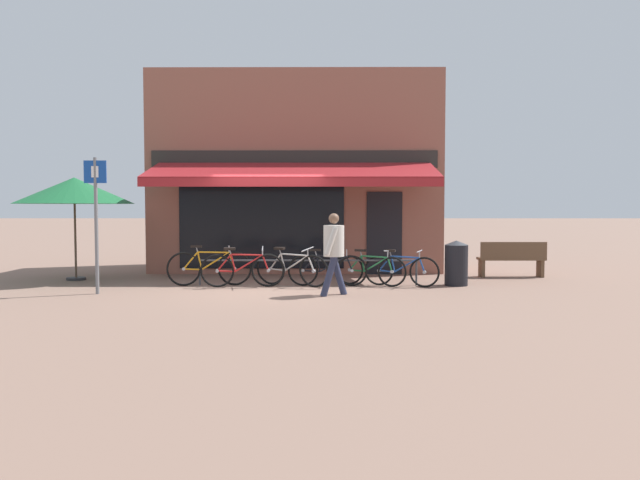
{
  "coord_description": "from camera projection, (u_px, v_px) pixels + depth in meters",
  "views": [
    {
      "loc": [
        1.26,
        -12.97,
        1.72
      ],
      "look_at": [
        1.19,
        -0.42,
        1.05
      ],
      "focal_mm": 35.0,
      "sensor_mm": 36.0,
      "label": 1
    }
  ],
  "objects": [
    {
      "name": "parking_sign",
      "position": [
        96.0,
        211.0,
        12.22
      ],
      "size": [
        0.44,
        0.07,
        2.68
      ],
      "color": "slate",
      "rests_on": "ground_plane"
    },
    {
      "name": "bike_rack_rail",
      "position": [
        308.0,
        263.0,
        13.61
      ],
      "size": [
        4.84,
        0.04,
        0.57
      ],
      "color": "#47494F",
      "rests_on": "ground_plane"
    },
    {
      "name": "shop_front",
      "position": [
        297.0,
        175.0,
        17.26
      ],
      "size": [
        7.62,
        4.9,
        5.23
      ],
      "color": "#8E5647",
      "rests_on": "ground_plane"
    },
    {
      "name": "litter_bin",
      "position": [
        456.0,
        263.0,
        13.6
      ],
      "size": [
        0.51,
        0.51,
        0.99
      ],
      "color": "black",
      "rests_on": "ground_plane"
    },
    {
      "name": "bicycle_orange",
      "position": [
        209.0,
        267.0,
        13.59
      ],
      "size": [
        1.84,
        0.52,
        0.89
      ],
      "rotation": [
        -0.07,
        0.0,
        0.12
      ],
      "color": "black",
      "rests_on": "ground_plane"
    },
    {
      "name": "ground_plane",
      "position": [
        264.0,
        289.0,
        13.05
      ],
      "size": [
        160.0,
        160.0,
        0.0
      ],
      "primitive_type": "plane",
      "color": "#846656"
    },
    {
      "name": "bicycle_black",
      "position": [
        327.0,
        269.0,
        13.54
      ],
      "size": [
        1.74,
        0.52,
        0.82
      ],
      "rotation": [
        -0.1,
        0.0,
        -0.04
      ],
      "color": "black",
      "rests_on": "ground_plane"
    },
    {
      "name": "park_bench",
      "position": [
        512.0,
        258.0,
        15.19
      ],
      "size": [
        1.6,
        0.46,
        0.87
      ],
      "rotation": [
        0.0,
        0.0,
        0.01
      ],
      "color": "brown",
      "rests_on": "ground_plane"
    },
    {
      "name": "bicycle_silver",
      "position": [
        291.0,
        269.0,
        13.49
      ],
      "size": [
        1.66,
        0.94,
        0.87
      ],
      "rotation": [
        0.13,
        0.0,
        -0.47
      ],
      "color": "black",
      "rests_on": "ground_plane"
    },
    {
      "name": "bicycle_blue",
      "position": [
        401.0,
        270.0,
        13.45
      ],
      "size": [
        1.57,
        0.7,
        0.79
      ],
      "rotation": [
        0.02,
        0.0,
        -0.35
      ],
      "color": "black",
      "rests_on": "ground_plane"
    },
    {
      "name": "pedestrian_adult",
      "position": [
        334.0,
        246.0,
        12.05
      ],
      "size": [
        0.55,
        0.7,
        1.61
      ],
      "rotation": [
        0.0,
        0.0,
        3.28
      ],
      "color": "#282D47",
      "rests_on": "ground_plane"
    },
    {
      "name": "bicycle_red",
      "position": [
        243.0,
        269.0,
        13.29
      ],
      "size": [
        1.8,
        0.52,
        0.87
      ],
      "rotation": [
        0.11,
        0.0,
        0.08
      ],
      "color": "black",
      "rests_on": "ground_plane"
    },
    {
      "name": "bicycle_green",
      "position": [
        370.0,
        269.0,
        13.59
      ],
      "size": [
        1.53,
        0.76,
        0.8
      ],
      "rotation": [
        -0.08,
        0.0,
        -0.42
      ],
      "color": "black",
      "rests_on": "ground_plane"
    },
    {
      "name": "cafe_parasol",
      "position": [
        74.0,
        191.0,
        14.54
      ],
      "size": [
        2.72,
        2.72,
        2.4
      ],
      "color": "#4C3D2D",
      "rests_on": "ground_plane"
    }
  ]
}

